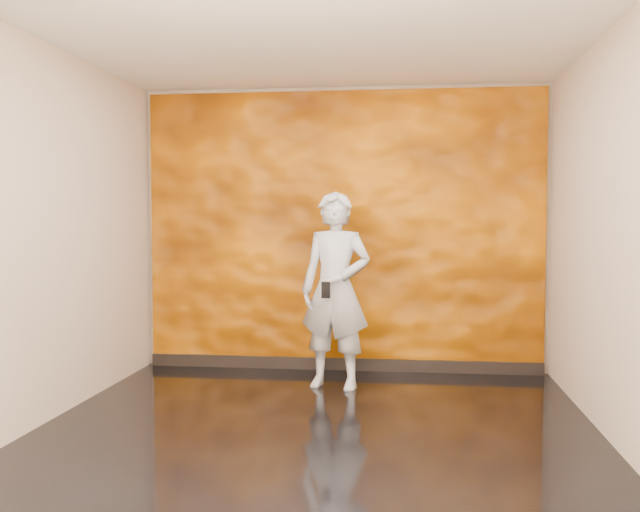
% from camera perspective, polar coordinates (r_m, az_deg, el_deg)
% --- Properties ---
extents(room, '(4.02, 4.02, 2.81)m').
position_cam_1_polar(room, '(5.10, -0.20, 1.83)').
color(room, black).
rests_on(room, ground).
extents(feature_wall, '(3.90, 0.06, 2.75)m').
position_cam_1_polar(feature_wall, '(7.05, 1.82, 2.00)').
color(feature_wall, '#FE8400').
rests_on(feature_wall, ground).
extents(baseboard, '(3.90, 0.04, 0.12)m').
position_cam_1_polar(baseboard, '(7.16, 1.77, -8.64)').
color(baseboard, black).
rests_on(baseboard, ground).
extents(man, '(0.71, 0.55, 1.74)m').
position_cam_1_polar(man, '(6.32, 1.26, -2.75)').
color(man, '#9CA2AA').
rests_on(man, ground).
extents(phone, '(0.08, 0.03, 0.14)m').
position_cam_1_polar(phone, '(6.06, 0.47, -2.74)').
color(phone, black).
rests_on(phone, man).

